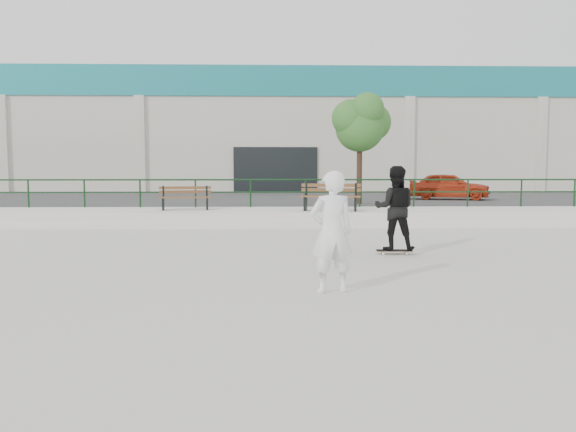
{
  "coord_description": "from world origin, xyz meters",
  "views": [
    {
      "loc": [
        -0.23,
        -9.66,
        1.88
      ],
      "look_at": [
        0.11,
        2.0,
        0.91
      ],
      "focal_mm": 35.0,
      "sensor_mm": 36.0,
      "label": 1
    }
  ],
  "objects_px": {
    "standing_skater": "(395,208)",
    "red_car": "(449,186)",
    "seated_skater": "(332,232)",
    "bench_left": "(185,198)",
    "tree": "(361,122)",
    "skateboard": "(394,251)",
    "bench_right": "(330,197)"
  },
  "relations": [
    {
      "from": "tree",
      "to": "red_car",
      "type": "relative_size",
      "value": 1.21
    },
    {
      "from": "bench_left",
      "to": "tree",
      "type": "relative_size",
      "value": 0.42
    },
    {
      "from": "bench_left",
      "to": "seated_skater",
      "type": "distance_m",
      "value": 11.43
    },
    {
      "from": "bench_right",
      "to": "standing_skater",
      "type": "height_order",
      "value": "standing_skater"
    },
    {
      "from": "skateboard",
      "to": "seated_skater",
      "type": "xyz_separation_m",
      "value": [
        -1.81,
        -3.84,
        0.86
      ]
    },
    {
      "from": "bench_left",
      "to": "standing_skater",
      "type": "distance_m",
      "value": 8.95
    },
    {
      "from": "skateboard",
      "to": "red_car",
      "type": "bearing_deg",
      "value": 69.32
    },
    {
      "from": "tree",
      "to": "red_car",
      "type": "xyz_separation_m",
      "value": [
        4.57,
        3.06,
        -2.65
      ]
    },
    {
      "from": "tree",
      "to": "skateboard",
      "type": "relative_size",
      "value": 5.54
    },
    {
      "from": "tree",
      "to": "skateboard",
      "type": "xyz_separation_m",
      "value": [
        -0.81,
        -10.09,
        -3.69
      ]
    },
    {
      "from": "bench_left",
      "to": "seated_skater",
      "type": "bearing_deg",
      "value": -78.26
    },
    {
      "from": "skateboard",
      "to": "standing_skater",
      "type": "height_order",
      "value": "standing_skater"
    },
    {
      "from": "bench_right",
      "to": "tree",
      "type": "bearing_deg",
      "value": 77.47
    },
    {
      "from": "skateboard",
      "to": "standing_skater",
      "type": "xyz_separation_m",
      "value": [
        0.0,
        0.0,
        0.95
      ]
    },
    {
      "from": "bench_left",
      "to": "seated_skater",
      "type": "relative_size",
      "value": 0.98
    },
    {
      "from": "tree",
      "to": "seated_skater",
      "type": "bearing_deg",
      "value": -100.67
    },
    {
      "from": "tree",
      "to": "bench_right",
      "type": "bearing_deg",
      "value": -112.78
    },
    {
      "from": "bench_left",
      "to": "skateboard",
      "type": "height_order",
      "value": "bench_left"
    },
    {
      "from": "tree",
      "to": "standing_skater",
      "type": "height_order",
      "value": "tree"
    },
    {
      "from": "red_car",
      "to": "seated_skater",
      "type": "xyz_separation_m",
      "value": [
        -7.19,
        -16.99,
        -0.19
      ]
    },
    {
      "from": "bench_right",
      "to": "skateboard",
      "type": "relative_size",
      "value": 2.63
    },
    {
      "from": "seated_skater",
      "to": "bench_left",
      "type": "bearing_deg",
      "value": -82.15
    },
    {
      "from": "red_car",
      "to": "seated_skater",
      "type": "relative_size",
      "value": 1.94
    },
    {
      "from": "tree",
      "to": "seated_skater",
      "type": "xyz_separation_m",
      "value": [
        -2.62,
        -13.93,
        -2.83
      ]
    },
    {
      "from": "seated_skater",
      "to": "tree",
      "type": "bearing_deg",
      "value": -112.55
    },
    {
      "from": "skateboard",
      "to": "bench_right",
      "type": "bearing_deg",
      "value": 98.4
    },
    {
      "from": "red_car",
      "to": "tree",
      "type": "bearing_deg",
      "value": 141.8
    },
    {
      "from": "bench_left",
      "to": "standing_skater",
      "type": "xyz_separation_m",
      "value": [
        5.67,
        -6.92,
        0.12
      ]
    },
    {
      "from": "skateboard",
      "to": "standing_skater",
      "type": "bearing_deg",
      "value": 46.57
    },
    {
      "from": "tree",
      "to": "seated_skater",
      "type": "height_order",
      "value": "tree"
    },
    {
      "from": "skateboard",
      "to": "bench_left",
      "type": "bearing_deg",
      "value": 130.88
    },
    {
      "from": "standing_skater",
      "to": "red_car",
      "type": "bearing_deg",
      "value": -101.42
    }
  ]
}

